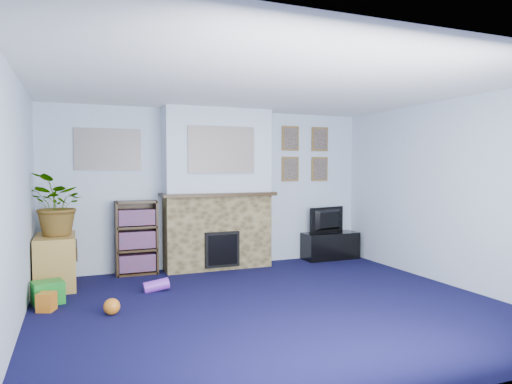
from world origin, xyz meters
name	(u,v)px	position (x,y,z in m)	size (l,w,h in m)	color
floor	(272,306)	(0.00, 0.00, 0.00)	(5.00, 4.50, 0.01)	#0E0D33
ceiling	(273,86)	(0.00, 0.00, 2.40)	(5.00, 4.50, 0.01)	white
wall_back	(214,188)	(0.00, 2.25, 1.20)	(5.00, 0.04, 2.40)	silver
wall_front	(417,218)	(0.00, -2.25, 1.20)	(5.00, 0.04, 2.40)	silver
wall_left	(14,204)	(-2.50, 0.00, 1.20)	(0.04, 4.50, 2.40)	silver
wall_right	(450,193)	(2.50, 0.00, 1.20)	(0.04, 4.50, 2.40)	silver
chimney_breast	(218,190)	(0.00, 2.05, 1.18)	(1.72, 0.50, 2.40)	brown
collage_main	(222,150)	(0.00, 1.84, 1.78)	(1.00, 0.03, 0.68)	gray
collage_left	(108,149)	(-1.55, 2.23, 1.78)	(0.90, 0.03, 0.58)	gray
portrait_tl	(290,138)	(1.30, 2.23, 2.00)	(0.30, 0.03, 0.40)	brown
portrait_tr	(320,139)	(1.85, 2.23, 2.00)	(0.30, 0.03, 0.40)	brown
portrait_bl	(290,169)	(1.30, 2.23, 1.50)	(0.30, 0.03, 0.40)	brown
portrait_br	(320,169)	(1.85, 2.23, 1.50)	(0.30, 0.03, 0.40)	brown
tv_stand	(330,245)	(1.95, 2.03, 0.23)	(0.93, 0.39, 0.44)	black
television	(330,220)	(1.95, 2.05, 0.65)	(0.73, 0.10, 0.42)	black
bookshelf	(136,239)	(-1.19, 2.11, 0.50)	(0.58, 0.28, 1.05)	#302111
sideboard	(56,260)	(-2.24, 1.75, 0.35)	(0.47, 0.85, 0.66)	#B6873A
potted_plant	(59,204)	(-2.19, 1.70, 1.06)	(0.72, 0.62, 0.80)	#26661E
mantel_clock	(218,188)	(0.00, 2.00, 1.22)	(0.10, 0.06, 0.14)	gold
mantel_candle	(237,187)	(0.29, 2.00, 1.23)	(0.05, 0.05, 0.16)	#B2BFC6
mantel_teddy	(186,189)	(-0.49, 2.00, 1.22)	(0.14, 0.14, 0.14)	gray
mantel_can	(263,188)	(0.71, 2.00, 1.21)	(0.06, 0.06, 0.12)	orange
green_crate	(48,291)	(-2.30, 1.00, 0.14)	(0.32, 0.25, 0.25)	#198C26
toy_ball	(112,306)	(-1.67, 0.34, 0.09)	(0.17, 0.17, 0.17)	orange
toy_block	(46,301)	(-2.30, 0.72, 0.11)	(0.16, 0.16, 0.20)	orange
toy_tube	(156,286)	(-1.09, 1.07, 0.07)	(0.14, 0.14, 0.30)	purple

